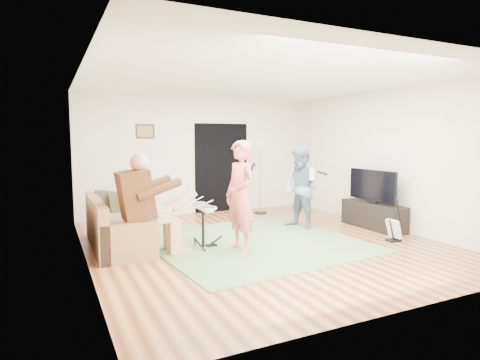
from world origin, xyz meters
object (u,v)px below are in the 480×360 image
object	(u,v)px
torchiere_lamp	(261,164)
television	(372,185)
guitar_spare	(394,229)
drum_kit	(203,229)
tv_cabinet	(373,215)
sofa	(113,231)
singer	(240,196)
dining_chair	(137,213)
guitarist	(301,188)

from	to	relation	value
torchiere_lamp	television	distance (m)	2.64
guitar_spare	television	xyz separation A→B (m)	(0.36, 0.91, 0.63)
drum_kit	tv_cabinet	bearing A→B (deg)	-1.55
sofa	singer	size ratio (longest dim) A/B	1.15
sofa	dining_chair	xyz separation A→B (m)	(0.59, 1.12, 0.05)
guitarist	television	bearing A→B (deg)	50.56
guitar_spare	dining_chair	size ratio (longest dim) A/B	0.86
guitarist	singer	bearing A→B (deg)	-78.45
sofa	television	world-z (taller)	television
dining_chair	television	world-z (taller)	television
tv_cabinet	drum_kit	bearing A→B (deg)	178.45
singer	television	size ratio (longest dim) A/B	1.47
drum_kit	dining_chair	bearing A→B (deg)	111.44
guitarist	dining_chair	distance (m)	3.20
guitarist	television	xyz separation A→B (m)	(1.26, -0.57, 0.06)
television	torchiere_lamp	bearing A→B (deg)	116.97
tv_cabinet	television	bearing A→B (deg)	180.00
torchiere_lamp	tv_cabinet	xyz separation A→B (m)	(1.24, -2.34, -0.90)
singer	sofa	bearing A→B (deg)	-130.17
drum_kit	dining_chair	size ratio (longest dim) A/B	0.81
drum_kit	singer	xyz separation A→B (m)	(0.47, -0.40, 0.55)
drum_kit	guitar_spare	world-z (taller)	guitar_spare
singer	torchiere_lamp	xyz separation A→B (m)	(1.79, 2.64, 0.29)
sofa	dining_chair	bearing A→B (deg)	61.96
guitar_spare	television	size ratio (longest dim) A/B	0.65
dining_chair	guitar_spare	bearing A→B (deg)	-47.81
singer	guitarist	size ratio (longest dim) A/B	1.09
tv_cabinet	sofa	bearing A→B (deg)	171.16
guitar_spare	television	bearing A→B (deg)	68.33
singer	dining_chair	size ratio (longest dim) A/B	1.94
sofa	television	size ratio (longest dim) A/B	1.70
guitar_spare	sofa	bearing A→B (deg)	159.23
drum_kit	dining_chair	distance (m)	1.90
singer	dining_chair	distance (m)	2.52
singer	television	world-z (taller)	singer
television	guitar_spare	bearing A→B (deg)	-111.67
guitar_spare	dining_chair	world-z (taller)	dining_chair
singer	tv_cabinet	world-z (taller)	singer
guitar_spare	torchiere_lamp	world-z (taller)	torchiere_lamp
drum_kit	tv_cabinet	size ratio (longest dim) A/B	0.51
drum_kit	dining_chair	xyz separation A→B (m)	(-0.69, 1.77, 0.00)
drum_kit	guitarist	xyz separation A→B (m)	(2.19, 0.47, 0.48)
torchiere_lamp	television	world-z (taller)	torchiere_lamp
singer	television	bearing A→B (deg)	86.53
guitar_spare	dining_chair	bearing A→B (deg)	143.70
torchiere_lamp	television	bearing A→B (deg)	-63.03
dining_chair	tv_cabinet	world-z (taller)	dining_chair
singer	guitar_spare	size ratio (longest dim) A/B	2.27
drum_kit	torchiere_lamp	xyz separation A→B (m)	(2.26, 2.24, 0.83)
sofa	television	bearing A→B (deg)	-8.93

